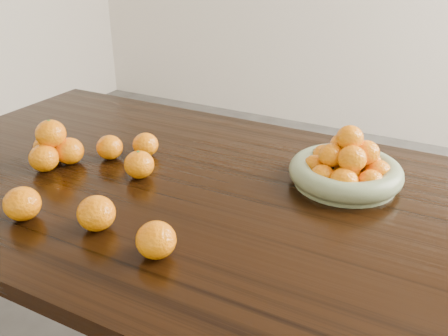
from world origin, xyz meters
The scene contains 9 objects.
dining_table centered at (0.00, 0.00, 0.66)m, with size 2.00×1.00×0.75m.
fruit_bowl centered at (0.21, 0.19, 0.79)m, with size 0.29×0.29×0.16m.
orange_pyramid centered at (-0.53, -0.07, 0.80)m, with size 0.15×0.15×0.13m.
loose_orange_0 centered at (-0.28, -0.03, 0.79)m, with size 0.08×0.08×0.07m, color orange.
loose_orange_1 centered at (-0.21, -0.27, 0.79)m, with size 0.08×0.08×0.08m, color orange.
loose_orange_2 centered at (-0.03, -0.30, 0.79)m, with size 0.08×0.08×0.08m, color orange.
loose_orange_3 centered at (-0.35, 0.09, 0.78)m, with size 0.07×0.07×0.07m, color orange.
loose_orange_4 centered at (-0.42, 0.03, 0.78)m, with size 0.07×0.07×0.07m, color orange.
loose_orange_5 centered at (-0.38, -0.32, 0.79)m, with size 0.08×0.08×0.08m, color orange.
Camera 1 is at (0.47, -0.96, 1.34)m, focal length 40.00 mm.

